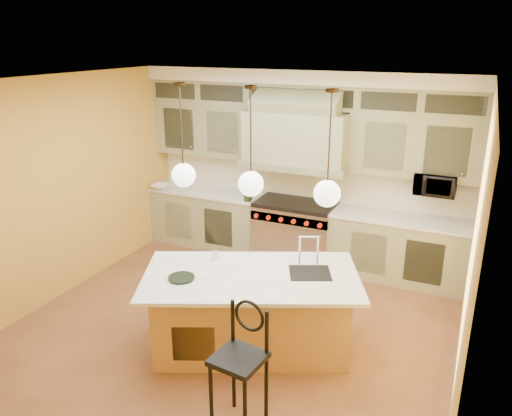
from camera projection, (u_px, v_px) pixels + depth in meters
The scene contains 18 objects.
floor at pixel (233, 328), 6.03m from camera, with size 5.00×5.00×0.00m, color brown.
ceiling at pixel (229, 81), 5.09m from camera, with size 5.00×5.00×0.00m, color white.
wall_back at pixel (305, 165), 7.71m from camera, with size 5.00×5.00×0.00m, color #B98B33.
wall_front at pixel (64, 327), 3.41m from camera, with size 5.00×5.00×0.00m, color #B98B33.
wall_left at pixel (61, 188), 6.54m from camera, with size 5.00×5.00×0.00m, color #B98B33.
wall_right at pixel (473, 253), 4.58m from camera, with size 5.00×5.00×0.00m, color #B98B33.
back_cabinetry at pixel (299, 171), 7.49m from camera, with size 5.00×0.77×2.90m.
range at pixel (295, 231), 7.72m from camera, with size 1.20×0.74×0.96m.
kitchen_island at pixel (252, 309), 5.52m from camera, with size 2.60×2.05×1.35m.
counter_stool at pixel (241, 359), 4.33m from camera, with size 0.46×0.46×1.19m.
microwave at pixel (435, 184), 6.74m from camera, with size 0.54×0.37×0.30m, color black.
oil_bottle_a at pixel (248, 192), 7.61m from camera, with size 0.11×0.11×0.29m, color black.
oil_bottle_b at pixel (248, 195), 7.63m from camera, with size 0.09×0.09×0.20m, color black.
fruit_bowl at pixel (161, 187), 8.27m from camera, with size 0.31×0.31×0.08m, color silver.
cup at pixel (215, 256), 5.70m from camera, with size 0.09×0.09×0.09m, color white.
pendant_left at pixel (183, 173), 5.36m from camera, with size 0.26×0.26×1.11m.
pendant_center at pixel (251, 181), 5.04m from camera, with size 0.26×0.26×1.11m.
pendant_right at pixel (327, 191), 4.73m from camera, with size 0.26×0.26×1.11m.
Camera 1 is at (2.42, -4.65, 3.33)m, focal length 35.00 mm.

